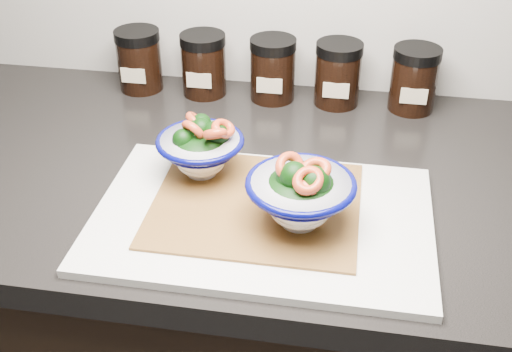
% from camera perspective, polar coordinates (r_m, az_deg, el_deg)
% --- Properties ---
extents(countertop, '(3.50, 0.60, 0.04)m').
position_cam_1_polar(countertop, '(0.98, 4.16, -0.72)').
color(countertop, black).
rests_on(countertop, cabinet).
extents(cutting_board, '(0.45, 0.30, 0.01)m').
position_cam_1_polar(cutting_board, '(0.86, 0.56, -3.79)').
color(cutting_board, silver).
rests_on(cutting_board, countertop).
extents(bamboo_mat, '(0.28, 0.24, 0.00)m').
position_cam_1_polar(bamboo_mat, '(0.87, 0.00, -2.51)').
color(bamboo_mat, olive).
rests_on(bamboo_mat, cutting_board).
extents(bowl_left, '(0.13, 0.13, 0.10)m').
position_cam_1_polar(bowl_left, '(0.92, -4.92, 2.51)').
color(bowl_left, white).
rests_on(bowl_left, bamboo_mat).
extents(bowl_right, '(0.14, 0.14, 0.11)m').
position_cam_1_polar(bowl_right, '(0.81, 3.98, -1.59)').
color(bowl_right, white).
rests_on(bowl_right, bamboo_mat).
extents(spice_jar_a, '(0.08, 0.08, 0.11)m').
position_cam_1_polar(spice_jar_a, '(1.21, -10.34, 10.13)').
color(spice_jar_a, black).
rests_on(spice_jar_a, countertop).
extents(spice_jar_b, '(0.08, 0.08, 0.11)m').
position_cam_1_polar(spice_jar_b, '(1.18, -4.68, 9.87)').
color(spice_jar_b, black).
rests_on(spice_jar_b, countertop).
extents(spice_jar_c, '(0.08, 0.08, 0.11)m').
position_cam_1_polar(spice_jar_c, '(1.16, 1.50, 9.48)').
color(spice_jar_c, black).
rests_on(spice_jar_c, countertop).
extents(spice_jar_d, '(0.08, 0.08, 0.11)m').
position_cam_1_polar(spice_jar_d, '(1.15, 7.28, 9.01)').
color(spice_jar_d, black).
rests_on(spice_jar_d, countertop).
extents(spice_jar_e, '(0.08, 0.08, 0.11)m').
position_cam_1_polar(spice_jar_e, '(1.15, 13.87, 8.37)').
color(spice_jar_e, black).
rests_on(spice_jar_e, countertop).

